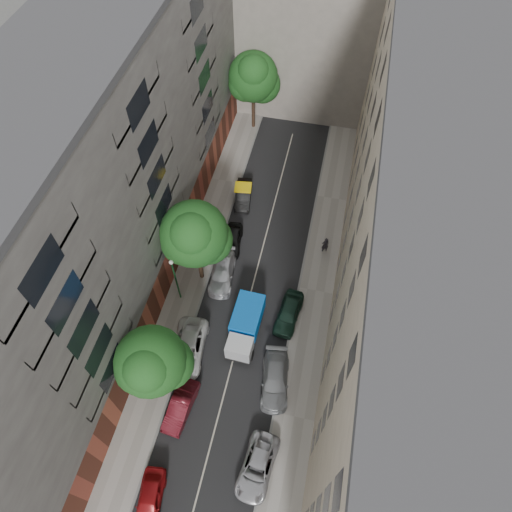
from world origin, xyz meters
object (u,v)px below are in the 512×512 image
(car_left_2, at_px, (188,348))
(car_right_1, at_px, (275,380))
(car_left_4, at_px, (233,240))
(tree_far, at_px, (254,79))
(tarp_truck, at_px, (245,326))
(car_left_0, at_px, (150,500))
(tree_near, at_px, (152,364))
(tree_mid, at_px, (195,236))
(car_left_3, at_px, (222,273))
(car_right_0, at_px, (257,467))
(pedestrian, at_px, (325,245))
(car_left_1, at_px, (181,406))
(lamp_post, at_px, (175,275))
(car_right_2, at_px, (289,313))
(car_left_5, at_px, (243,195))

(car_left_2, bearing_deg, car_right_1, -12.99)
(car_left_2, relative_size, car_left_4, 1.38)
(tree_far, bearing_deg, tarp_truck, -78.84)
(car_left_0, relative_size, car_right_1, 0.81)
(car_right_1, height_order, tree_near, tree_near)
(tarp_truck, distance_m, tree_mid, 8.16)
(car_left_3, xyz_separation_m, tree_near, (-1.70, -10.78, 4.55))
(tarp_truck, xyz_separation_m, tree_near, (-4.95, -5.91, 3.91))
(car_right_0, bearing_deg, tree_far, 108.76)
(tree_far, bearing_deg, pedestrian, -56.85)
(tree_far, bearing_deg, car_left_3, -85.18)
(tree_mid, bearing_deg, pedestrian, 27.39)
(car_left_1, distance_m, tree_far, 32.66)
(car_left_4, bearing_deg, car_left_2, -100.23)
(car_left_3, distance_m, car_right_0, 16.03)
(car_right_0, bearing_deg, car_left_2, 140.60)
(car_left_2, relative_size, pedestrian, 2.91)
(lamp_post, bearing_deg, car_left_2, -64.55)
(car_left_1, relative_size, tree_far, 0.46)
(tarp_truck, xyz_separation_m, lamp_post, (-6.24, 2.02, 2.29))
(tarp_truck, relative_size, tree_far, 0.59)
(tarp_truck, distance_m, tree_far, 26.04)
(car_left_0, distance_m, car_right_2, 16.84)
(car_left_0, bearing_deg, car_left_3, 82.13)
(car_left_3, bearing_deg, tree_far, 88.64)
(car_right_2, bearing_deg, car_left_1, -118.33)
(car_left_5, xyz_separation_m, tree_near, (-1.37, -20.11, 4.57))
(car_left_0, xyz_separation_m, tree_near, (-1.60, 7.42, 4.57))
(tree_near, relative_size, tree_mid, 0.86)
(lamp_post, bearing_deg, car_right_1, -30.89)
(tarp_truck, distance_m, car_left_5, 14.66)
(car_left_1, relative_size, car_left_2, 0.78)
(car_left_1, bearing_deg, tree_mid, 104.28)
(car_left_3, distance_m, car_left_4, 3.73)
(tree_near, bearing_deg, car_right_1, 15.90)
(car_left_1, bearing_deg, lamp_post, 114.07)
(car_left_2, xyz_separation_m, tree_near, (-0.90, -3.31, 4.52))
(car_left_0, bearing_deg, car_left_1, 81.48)
(car_left_3, xyz_separation_m, pedestrian, (8.42, 4.72, 0.35))
(car_left_2, distance_m, car_left_5, 16.81)
(car_left_1, distance_m, car_left_3, 11.91)
(car_left_0, height_order, pedestrian, pedestrian)
(car_right_0, relative_size, tree_mid, 0.52)
(pedestrian, bearing_deg, tree_far, -80.38)
(car_left_1, height_order, car_right_2, car_right_2)
(car_left_2, bearing_deg, pedestrian, 47.80)
(car_left_0, bearing_deg, car_left_4, 82.18)
(car_left_4, relative_size, lamp_post, 0.70)
(car_right_2, bearing_deg, car_right_0, -83.66)
(car_left_2, height_order, tree_mid, tree_mid)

